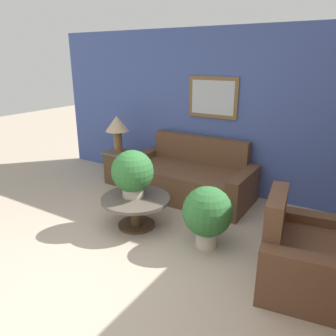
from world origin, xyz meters
The scene contains 9 objects.
ground_plane centered at (0.00, 0.00, 0.00)m, with size 20.00×20.00×0.00m, color tan.
wall_back centered at (0.00, 3.13, 1.30)m, with size 6.75×0.09×2.60m.
couch_main centered at (-0.33, 2.59, 0.30)m, with size 2.03×1.00×0.92m.
armchair centered at (1.71, 1.25, 0.30)m, with size 1.07×1.18×0.92m.
coffee_table centered at (-0.44, 1.32, 0.30)m, with size 0.90×0.90×0.41m.
side_table centered at (-1.68, 2.46, 0.30)m, with size 0.45×0.45×0.58m.
table_lamp centered at (-1.68, 2.46, 1.02)m, with size 0.41×0.41×0.62m.
potted_plant_on_table centered at (-0.49, 1.34, 0.74)m, with size 0.55×0.55×0.62m.
potted_plant_floor centered at (0.57, 1.36, 0.43)m, with size 0.59×0.59×0.75m.
Camera 1 is at (1.99, -1.79, 2.15)m, focal length 35.00 mm.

